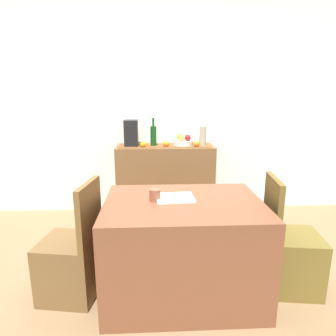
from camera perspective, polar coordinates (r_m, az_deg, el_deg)
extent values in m
cube|color=olive|center=(3.05, -0.22, -15.81)|extent=(6.40, 6.40, 0.02)
cube|color=silver|center=(3.83, -1.07, 11.66)|extent=(6.40, 0.06, 2.70)
cube|color=brown|center=(3.72, -0.53, -2.54)|extent=(1.18, 0.42, 0.89)
cube|color=brown|center=(3.62, -0.55, 4.32)|extent=(1.11, 0.32, 0.01)
cylinder|color=silver|center=(3.63, 2.92, 4.85)|extent=(0.24, 0.24, 0.06)
sphere|color=gold|center=(3.59, 2.56, 5.76)|extent=(0.07, 0.07, 0.07)
sphere|color=red|center=(3.59, 3.79, 5.81)|extent=(0.07, 0.07, 0.07)
sphere|color=gold|center=(3.67, 2.29, 6.04)|extent=(0.08, 0.08, 0.08)
sphere|color=red|center=(3.67, 3.78, 5.93)|extent=(0.06, 0.06, 0.06)
cylinder|color=#104014|center=(3.60, -2.81, 6.11)|extent=(0.07, 0.07, 0.24)
cylinder|color=#104014|center=(3.58, -2.84, 8.77)|extent=(0.03, 0.03, 0.10)
cube|color=black|center=(3.60, -7.06, 6.63)|extent=(0.16, 0.18, 0.31)
cylinder|color=#A09B83|center=(3.65, 6.69, 6.11)|extent=(0.08, 0.08, 0.23)
sphere|color=orange|center=(3.51, -4.82, 4.51)|extent=(0.07, 0.07, 0.07)
sphere|color=orange|center=(3.54, -0.37, 4.68)|extent=(0.07, 0.07, 0.07)
sphere|color=orange|center=(3.56, 5.43, 4.66)|extent=(0.08, 0.08, 0.08)
cube|color=brown|center=(2.34, 2.89, -14.91)|extent=(1.16, 0.85, 0.74)
cube|color=white|center=(2.23, 1.32, -5.73)|extent=(0.29, 0.23, 0.02)
cylinder|color=brown|center=(2.20, -2.53, -5.16)|extent=(0.08, 0.08, 0.09)
cube|color=brown|center=(2.49, -18.22, -17.62)|extent=(0.46, 0.46, 0.45)
cube|color=brown|center=(2.23, -14.83, -8.33)|extent=(0.10, 0.40, 0.45)
cube|color=brown|center=(2.64, 22.54, -16.16)|extent=(0.45, 0.45, 0.45)
cube|color=brown|center=(2.40, 19.42, -7.03)|extent=(0.09, 0.40, 0.45)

